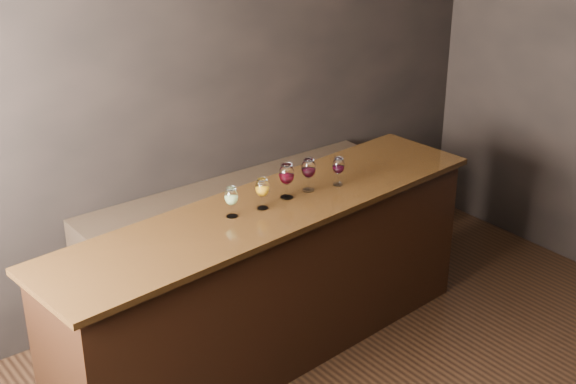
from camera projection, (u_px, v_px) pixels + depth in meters
room_shell at (396, 137)px, 3.13m from camera, size 5.02×4.52×2.81m
bar_counter at (271, 285)px, 4.70m from camera, size 2.76×0.83×0.95m
bar_top at (270, 209)px, 4.50m from camera, size 2.86×0.90×0.04m
back_bar_shelf at (239, 240)px, 5.39m from camera, size 2.23×0.40×0.80m
glass_white at (231, 197)px, 4.32m from camera, size 0.07×0.07×0.17m
glass_amber at (262, 188)px, 4.41m from camera, size 0.08×0.08×0.18m
glass_red_a at (287, 175)px, 4.54m from camera, size 0.09×0.09×0.21m
glass_red_b at (309, 169)px, 4.63m from camera, size 0.09×0.09×0.20m
glass_red_c at (338, 166)px, 4.72m from camera, size 0.07×0.07×0.17m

